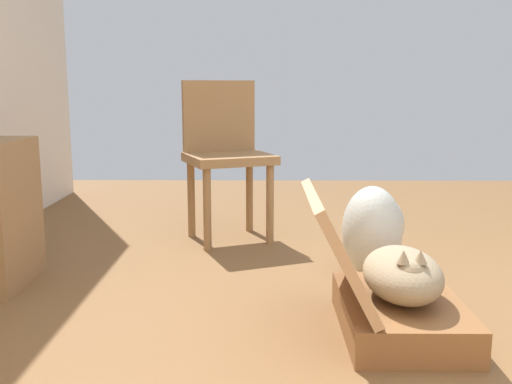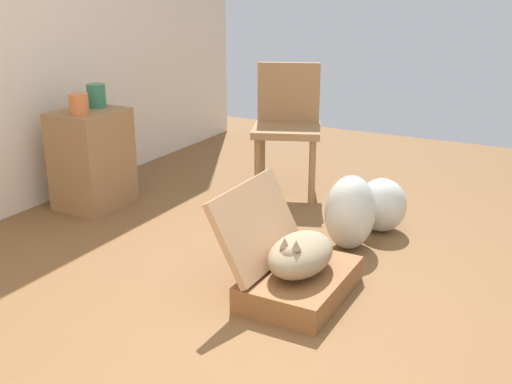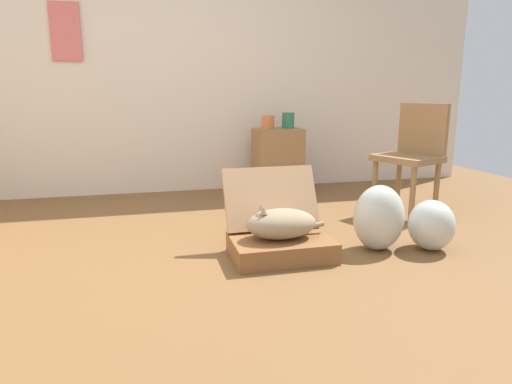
# 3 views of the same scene
# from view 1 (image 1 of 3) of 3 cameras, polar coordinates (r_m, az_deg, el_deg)

# --- Properties ---
(ground_plane) EXTENTS (7.68, 7.68, 0.00)m
(ground_plane) POSITION_cam_1_polar(r_m,az_deg,el_deg) (2.02, 18.15, -16.60)
(ground_plane) COLOR brown
(ground_plane) RESTS_ON ground
(suitcase_base) EXTENTS (0.62, 0.43, 0.13)m
(suitcase_base) POSITION_cam_1_polar(r_m,az_deg,el_deg) (2.27, 13.85, -11.53)
(suitcase_base) COLOR brown
(suitcase_base) RESTS_ON ground
(suitcase_lid) EXTENTS (0.62, 0.23, 0.40)m
(suitcase_lid) POSITION_cam_1_polar(r_m,az_deg,el_deg) (2.15, 7.94, -5.20)
(suitcase_lid) COLOR tan
(suitcase_lid) RESTS_ON suitcase_base
(cat) EXTENTS (0.52, 0.28, 0.22)m
(cat) POSITION_cam_1_polar(r_m,az_deg,el_deg) (2.22, 14.05, -7.75)
(cat) COLOR #998466
(cat) RESTS_ON suitcase_base
(plastic_bag_white) EXTENTS (0.34, 0.28, 0.43)m
(plastic_bag_white) POSITION_cam_1_polar(r_m,az_deg,el_deg) (2.85, 11.19, -3.76)
(plastic_bag_white) COLOR silver
(plastic_bag_white) RESTS_ON ground
(plastic_bag_clear) EXTENTS (0.29, 0.30, 0.33)m
(plastic_bag_clear) POSITION_cam_1_polar(r_m,az_deg,el_deg) (3.20, 11.55, -3.14)
(plastic_bag_clear) COLOR silver
(plastic_bag_clear) RESTS_ON ground
(chair) EXTENTS (0.56, 0.59, 0.93)m
(chair) POSITION_cam_1_polar(r_m,az_deg,el_deg) (3.44, -2.98, 4.07)
(chair) COLOR olive
(chair) RESTS_ON ground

